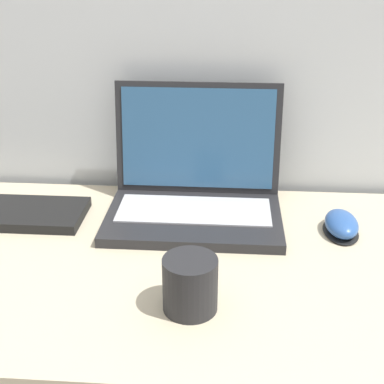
% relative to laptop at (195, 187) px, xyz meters
% --- Properties ---
extents(laptop, '(0.35, 0.26, 0.25)m').
position_rel_laptop_xyz_m(laptop, '(0.00, 0.00, 0.00)').
color(laptop, '#232326').
rests_on(laptop, desk).
extents(drink_cup, '(0.08, 0.08, 0.09)m').
position_rel_laptop_xyz_m(drink_cup, '(0.01, -0.33, -0.01)').
color(drink_cup, '#232326').
rests_on(drink_cup, desk).
extents(computer_mouse, '(0.07, 0.11, 0.04)m').
position_rel_laptop_xyz_m(computer_mouse, '(0.29, -0.07, -0.04)').
color(computer_mouse, black).
rests_on(computer_mouse, desk).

